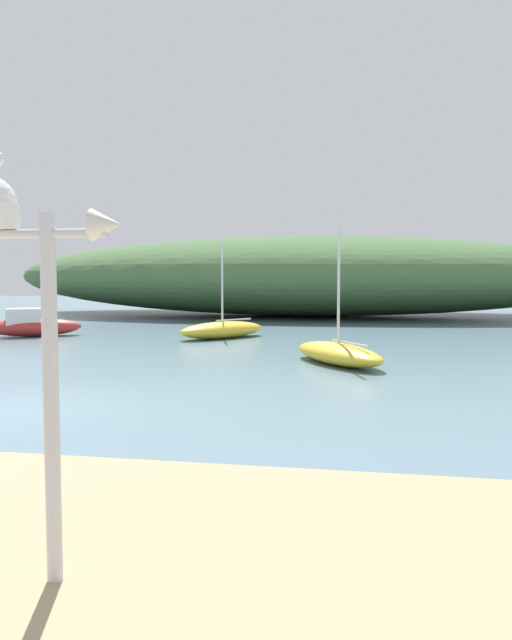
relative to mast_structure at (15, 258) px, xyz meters
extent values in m
plane|color=slate|center=(-3.93, 6.74, -2.71)|extent=(120.00, 120.00, 0.00)
ellipsoid|color=#476B3D|center=(-1.81, 36.17, -0.23)|extent=(37.85, 14.37, 4.97)
cylinder|color=silver|center=(0.27, 0.00, -1.09)|extent=(0.12, 0.12, 2.85)
cylinder|color=silver|center=(0.27, 0.00, 0.18)|extent=(0.95, 0.07, 0.07)
cone|color=silver|center=(0.74, 0.00, 0.24)|extent=(0.23, 0.24, 0.24)
ellipsoid|color=gold|center=(1.67, 14.02, -2.41)|extent=(3.42, 4.15, 0.61)
cylinder|color=silver|center=(1.67, 14.02, -0.54)|extent=(0.08, 0.08, 3.51)
cylinder|color=silver|center=(2.02, 13.51, -2.04)|extent=(1.09, 1.56, 0.06)
ellipsoid|color=gold|center=(-3.39, 20.82, -2.37)|extent=(3.61, 4.18, 0.68)
cylinder|color=silver|center=(-3.39, 20.82, -0.56)|extent=(0.08, 0.08, 3.36)
cylinder|color=silver|center=(-3.02, 21.32, -1.99)|extent=(1.15, 1.53, 0.06)
ellipsoid|color=#B72D28|center=(-11.34, 20.14, -2.33)|extent=(4.00, 2.96, 0.77)
cube|color=silver|center=(-11.68, 19.96, -1.88)|extent=(1.67, 1.54, 0.67)
camera|label=1|loc=(2.70, -4.50, -0.13)|focal=36.10mm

